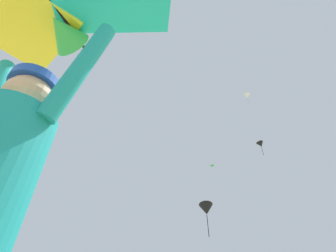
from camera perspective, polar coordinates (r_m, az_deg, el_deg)
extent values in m
sphere|color=tan|center=(1.34, -30.53, 5.68)|extent=(0.23, 0.23, 0.23)
cylinder|color=#1E47AD|center=(1.40, -29.28, 8.48)|extent=(0.25, 0.25, 0.05)
cylinder|color=teal|center=(1.26, -20.24, 12.84)|extent=(0.28, 0.10, 0.62)
cylinder|color=black|center=(1.87, -22.94, 21.67)|extent=(0.05, 0.64, 0.02)
cube|color=yellow|center=(2.12, -32.56, 20.15)|extent=(0.97, 0.92, 0.19)
cone|color=green|center=(1.79, -23.78, 20.04)|extent=(0.25, 0.21, 0.24)
cone|color=black|center=(32.11, 21.33, -4.14)|extent=(1.24, 1.22, 0.88)
cylinder|color=black|center=(31.61, 21.73, -5.55)|extent=(0.04, 0.04, 1.24)
cone|color=white|center=(29.16, 18.41, 6.79)|extent=(0.94, 0.90, 0.72)
cylinder|color=#A4A4A4|center=(28.62, 18.72, 5.68)|extent=(0.03, 0.03, 1.03)
pyramid|color=green|center=(39.45, 10.55, -9.29)|extent=(0.75, 0.75, 0.17)
cone|color=black|center=(23.06, 9.17, -19.14)|extent=(1.81, 1.93, 1.35)
cylinder|color=black|center=(22.62, 9.56, -22.51)|extent=(0.06, 0.06, 1.84)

